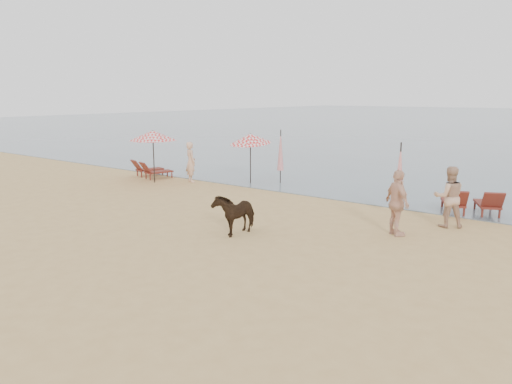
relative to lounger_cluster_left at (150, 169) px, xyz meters
The scene contains 11 objects.
ground 13.46m from the lounger_cluster_left, 43.25° to the right, with size 120.00×120.00×0.00m, color tan.
lounger_cluster_left is the anchor object (origin of this frame).
lounger_cluster_right 14.74m from the lounger_cluster_left, ahead, with size 2.29×2.26×0.63m.
umbrella_open_left_a 2.34m from the lounger_cluster_left, 33.83° to the right, with size 2.13×2.13×2.43m.
umbrella_open_left_b 5.50m from the lounger_cluster_left, 18.52° to the left, with size 1.87×1.91×2.38m.
umbrella_closed_left 6.63m from the lounger_cluster_left, 23.08° to the left, with size 0.30×0.30×2.47m.
umbrella_closed_right 12.86m from the lounger_cluster_left, ahead, with size 0.31×0.31×2.51m.
cow 11.01m from the lounger_cluster_left, 27.88° to the right, with size 0.66×1.45×1.23m, color black.
beachgoer_left 2.56m from the lounger_cluster_left, ahead, with size 0.69×0.45×1.88m, color #D8A687.
beachgoer_right_a 14.54m from the lounger_cluster_left, ahead, with size 0.92×0.72×1.90m, color tan.
beachgoer_right_b 13.86m from the lounger_cluster_left, 10.39° to the right, with size 1.13×0.47×1.94m, color #D7A286.
Camera 1 is at (9.12, -6.90, 4.06)m, focal length 35.00 mm.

